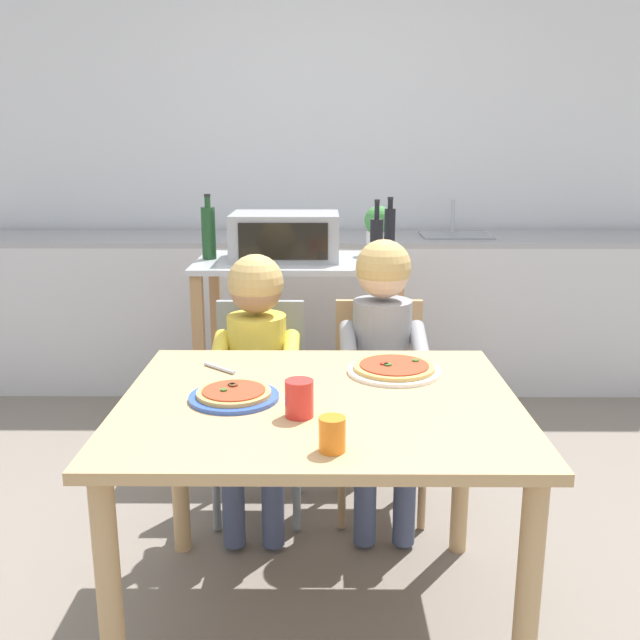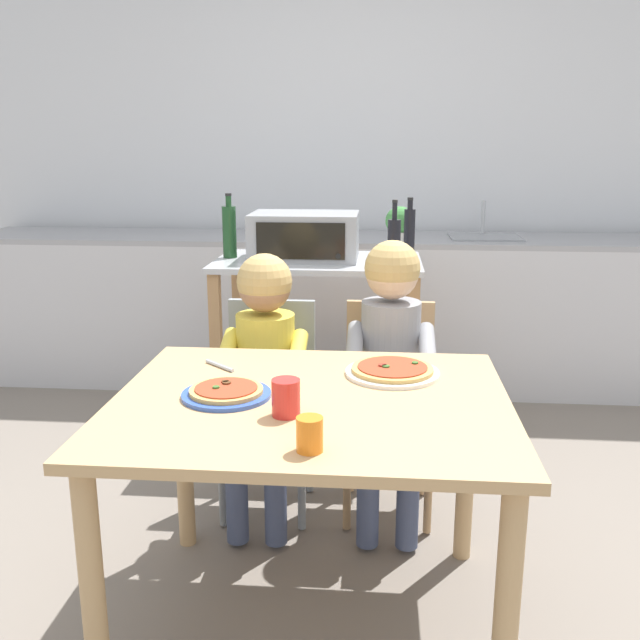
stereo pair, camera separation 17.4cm
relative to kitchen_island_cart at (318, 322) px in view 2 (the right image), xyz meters
The scene contains 19 objects.
ground_plane 0.70m from the kitchen_island_cart, 73.51° to the right, with size 10.49×10.49×0.00m, color slate.
back_wall_tiled 1.49m from the kitchen_island_cart, 85.35° to the left, with size 4.97×0.12×2.70m.
kitchen_counter 0.89m from the kitchen_island_cart, 83.11° to the left, with size 4.47×0.60×1.09m.
kitchen_island_cart is the anchor object (origin of this frame).
toaster_oven 0.41m from the kitchen_island_cart, 164.60° to the left, with size 0.49×0.36×0.21m.
bottle_slim_sauce 0.60m from the kitchen_island_cart, ahead, with size 0.05×0.05×0.29m.
bottle_tall_green_wine 0.56m from the kitchen_island_cart, 23.77° to the right, with size 0.06×0.06×0.29m.
bottle_squat_spirits 0.60m from the kitchen_island_cart, behind, with size 0.07×0.07×0.30m.
potted_herb_plant 0.59m from the kitchen_island_cart, 20.45° to the left, with size 0.14×0.14×0.24m.
dining_table 1.40m from the kitchen_island_cart, 85.75° to the right, with size 1.11×0.93×0.73m.
dining_chair_left 0.68m from the kitchen_island_cart, 101.41° to the right, with size 0.36×0.36×0.81m.
dining_chair_right 0.74m from the kitchen_island_cart, 62.71° to the right, with size 0.36×0.36×0.81m.
child_in_yellow_shirt 0.80m from the kitchen_island_cart, 99.72° to the right, with size 0.32×0.42×1.01m.
child_in_grey_shirt 0.84m from the kitchen_island_cart, 66.36° to the right, with size 0.32×0.42×1.06m.
pizza_plate_blue_rimmed 1.42m from the kitchen_island_cart, 95.42° to the right, with size 0.25×0.25×0.03m.
pizza_plate_white 1.23m from the kitchen_island_cart, 74.14° to the right, with size 0.29×0.29×0.03m.
drinking_cup_red 1.55m from the kitchen_island_cart, 88.03° to the right, with size 0.08×0.08×0.10m, color red.
drinking_cup_orange 1.76m from the kitchen_island_cart, 85.55° to the right, with size 0.06×0.06×0.08m, color orange.
serving_spoon 1.18m from the kitchen_island_cart, 100.44° to the right, with size 0.01×0.01×0.14m, color #B7BABF.
Camera 2 is at (0.19, -1.86, 1.43)m, focal length 39.74 mm.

